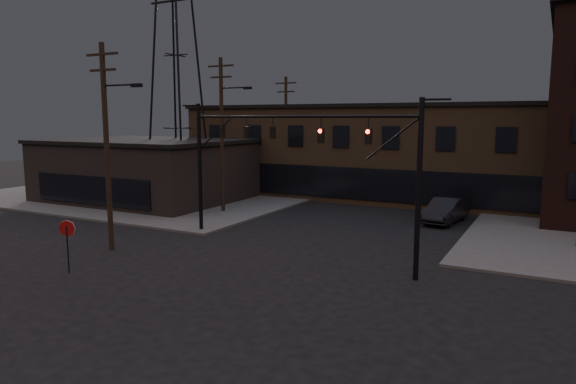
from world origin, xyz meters
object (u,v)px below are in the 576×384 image
Objects in this scene: traffic_signal_near at (394,168)px; stop_sign at (67,234)px; traffic_signal_far at (216,153)px; car_crossing at (445,210)px.

stop_sign is (-13.36, -6.49, -3.09)m from traffic_signal_near.
traffic_signal_near is 1.00× the size of traffic_signal_far.
stop_sign reaches higher than car_crossing.
traffic_signal_far is 10.55m from stop_sign.
traffic_signal_far reaches higher than car_crossing.
stop_sign is at bearing -154.10° from traffic_signal_near.
car_crossing is at bearing 56.73° from stop_sign.
traffic_signal_near is at bearing -80.98° from car_crossing.
traffic_signal_near reaches higher than car_crossing.
car_crossing is (13.16, 20.05, -1.00)m from stop_sign.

